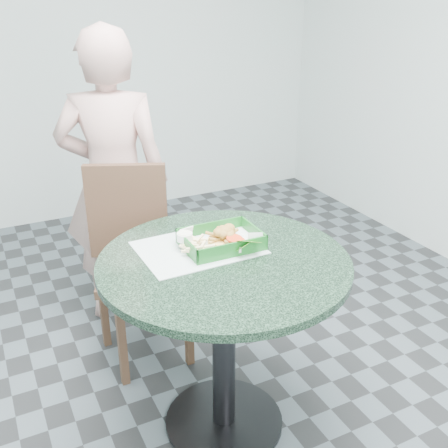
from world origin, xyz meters
name	(u,v)px	position (x,y,z in m)	size (l,w,h in m)	color
floor	(224,422)	(0.00, 0.00, 0.00)	(4.00, 5.00, 0.02)	#303335
wall_back	(65,30)	(0.00, 2.50, 1.40)	(4.00, 0.04, 2.80)	silver
cafe_table	(224,304)	(0.00, 0.00, 0.58)	(0.91, 0.91, 0.75)	black
dining_chair	(136,251)	(-0.14, 0.66, 0.53)	(0.37, 0.38, 0.93)	#3E281D
diner_person	(114,180)	(-0.12, 1.00, 0.77)	(0.57, 0.37, 1.55)	#C99B91
placemat	(198,252)	(-0.05, 0.12, 0.75)	(0.44, 0.33, 0.00)	silver
food_basket	(221,247)	(0.03, 0.09, 0.77)	(0.28, 0.21, 0.06)	#165E1E
crab_sandwich	(225,240)	(0.04, 0.08, 0.80)	(0.13, 0.13, 0.07)	#E8B354
fries_pile	(194,248)	(-0.08, 0.09, 0.79)	(0.10, 0.11, 0.04)	#FFE3A2
sauce_ramekin	(185,242)	(-0.10, 0.13, 0.80)	(0.06, 0.06, 0.03)	white
garnish_cup	(239,248)	(0.07, 0.01, 0.79)	(0.11, 0.10, 0.04)	silver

